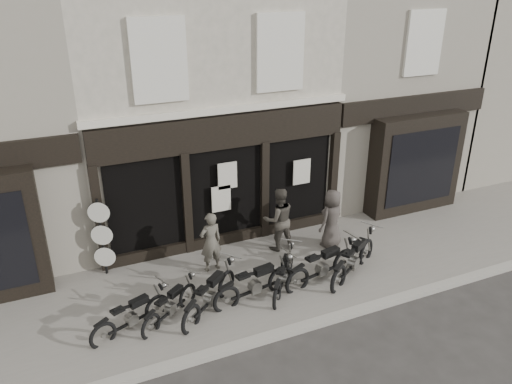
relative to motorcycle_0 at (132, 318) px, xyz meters
name	(u,v)px	position (x,y,z in m)	size (l,w,h in m)	color
ground_plane	(270,301)	(3.27, -0.18, -0.38)	(90.00, 90.00, 0.00)	#2D2B28
pavement	(255,280)	(3.27, 0.72, -0.32)	(30.00, 4.20, 0.12)	slate
kerb	(294,330)	(3.27, -1.43, -0.31)	(30.00, 0.25, 0.13)	gray
central_building	(190,86)	(3.27, 5.77, 3.70)	(7.30, 6.22, 8.34)	#BAAF9F
neighbour_right	(363,73)	(9.62, 5.71, 3.66)	(5.60, 6.73, 8.34)	gray
motorcycle_0	(132,318)	(0.00, 0.00, 0.00)	(1.89, 0.99, 0.95)	black
motorcycle_1	(171,308)	(0.88, 0.04, -0.02)	(1.64, 1.32, 0.91)	black
motorcycle_2	(210,298)	(1.80, -0.03, 0.04)	(1.87, 1.61, 1.07)	black
motorcycle_3	(255,286)	(2.94, -0.04, 0.05)	(2.24, 0.71, 1.08)	black
motorcycle_4	(284,277)	(3.76, 0.08, 0.01)	(1.48, 1.73, 0.98)	black
motorcycle_5	(322,268)	(4.80, -0.01, 0.06)	(2.28, 0.80, 1.11)	black
motorcycle_6	(353,262)	(5.68, -0.09, 0.07)	(2.14, 1.48, 1.14)	black
man_left	(211,242)	(2.37, 1.55, 0.56)	(0.60, 0.39, 1.65)	#4E4A40
man_centre	(279,219)	(4.47, 1.84, 0.66)	(0.89, 0.70, 1.84)	#3D3831
man_right	(332,219)	(5.91, 1.39, 0.60)	(0.84, 0.54, 1.71)	#3D3733
advert_sign_post	(103,241)	(-0.20, 2.45, 0.71)	(0.53, 0.35, 2.24)	black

